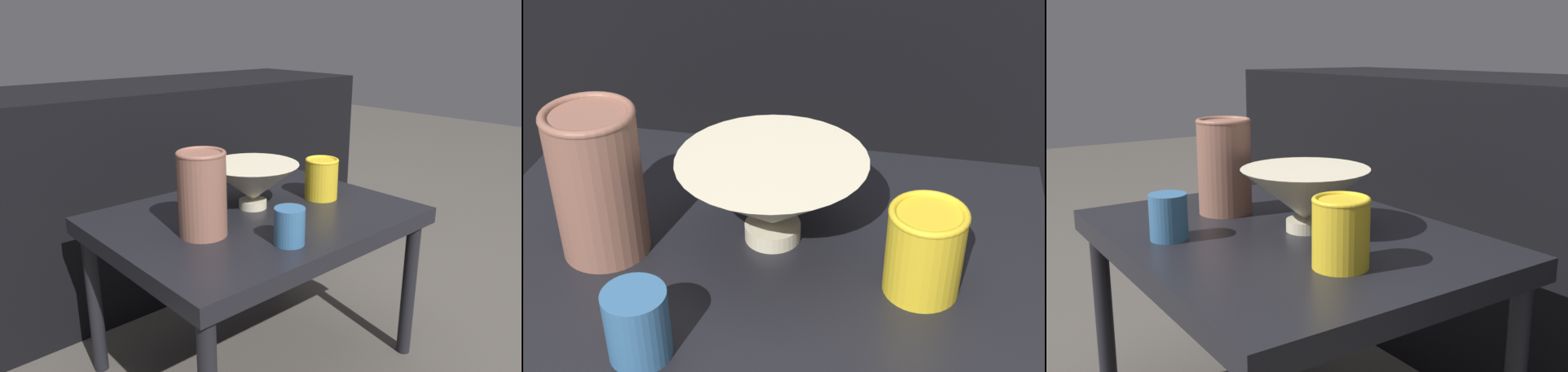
{
  "view_description": "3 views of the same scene",
  "coord_description": "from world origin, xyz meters",
  "views": [
    {
      "loc": [
        -0.77,
        -0.88,
        0.85
      ],
      "look_at": [
        0.04,
        0.03,
        0.48
      ],
      "focal_mm": 35.0,
      "sensor_mm": 36.0,
      "label": 1
    },
    {
      "loc": [
        0.18,
        -0.68,
        0.97
      ],
      "look_at": [
        0.03,
        0.05,
        0.49
      ],
      "focal_mm": 50.0,
      "sensor_mm": 36.0,
      "label": 2
    },
    {
      "loc": [
        0.89,
        -0.56,
        0.74
      ],
      "look_at": [
        0.04,
        0.02,
        0.51
      ],
      "focal_mm": 42.0,
      "sensor_mm": 36.0,
      "label": 3
    }
  ],
  "objects": [
    {
      "name": "bowl",
      "position": [
        0.02,
        0.03,
        0.49
      ],
      "size": [
        0.23,
        0.23,
        0.11
      ],
      "color": "beige",
      "rests_on": "table"
    },
    {
      "name": "vase_textured_left",
      "position": [
        -0.18,
        -0.03,
        0.52
      ],
      "size": [
        0.11,
        0.11,
        0.19
      ],
      "color": "brown",
      "rests_on": "table"
    },
    {
      "name": "table",
      "position": [
        0.0,
        0.0,
        0.38
      ],
      "size": [
        0.73,
        0.55,
        0.42
      ],
      "color": "black",
      "rests_on": "ground_plane"
    },
    {
      "name": "vase_colorful_right",
      "position": [
        0.2,
        -0.03,
        0.48
      ],
      "size": [
        0.09,
        0.09,
        0.11
      ],
      "color": "gold",
      "rests_on": "table"
    },
    {
      "name": "couch_backdrop",
      "position": [
        0.0,
        0.64,
        0.34
      ],
      "size": [
        1.7,
        0.5,
        0.68
      ],
      "color": "black",
      "rests_on": "ground_plane"
    },
    {
      "name": "cup",
      "position": [
        -0.07,
        -0.19,
        0.46
      ],
      "size": [
        0.07,
        0.07,
        0.08
      ],
      "color": "#33608E",
      "rests_on": "table"
    }
  ]
}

